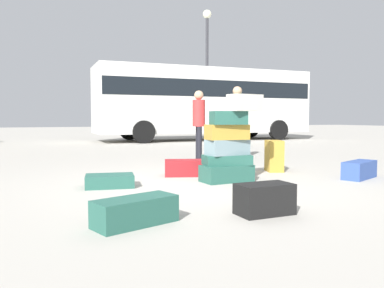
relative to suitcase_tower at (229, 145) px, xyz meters
The scene contains 13 objects.
ground_plane 0.74m from the suitcase_tower, behind, with size 80.00×80.00×0.00m, color #ADA89E.
suitcase_tower is the anchor object (origin of this frame).
suitcase_tan_behind_tower 1.50m from the suitcase_tower, 27.79° to the left, with size 0.27×0.39×0.58m, color #B28C33.
suitcase_navy_upright_blue 2.22m from the suitcase_tower, 14.89° to the right, with size 0.75×0.30×0.29m, color #334F99.
suitcase_teal_right_side 1.90m from the suitcase_tower, behind, with size 0.68×0.44×0.18m, color #26594C.
suitcase_teal_foreground_far 2.75m from the suitcase_tower, 136.44° to the right, with size 0.78×0.32×0.25m, color #26594C.
suitcase_maroon_left_side 1.00m from the suitcase_tower, 117.85° to the left, with size 0.70×0.35×0.27m, color maroon.
suitcase_slate_white_trunk 2.17m from the suitcase_tower, 58.54° to the left, with size 0.72×0.31×0.22m, color gray.
suitcase_black_foreground_near 2.13m from the suitcase_tower, 107.83° to the right, with size 0.57×0.32×0.32m, color black.
person_bearded_onlooker 3.26m from the suitcase_tower, 75.06° to the left, with size 0.30×0.33×1.64m.
person_tourist_with_camera 3.40m from the suitcase_tower, 58.96° to the left, with size 0.30×0.30×1.75m.
parked_bus 11.59m from the suitcase_tower, 67.83° to the left, with size 9.68×2.81×3.15m.
lamp_post 10.92m from the suitcase_tower, 67.35° to the left, with size 0.36×0.36×5.51m.
Camera 1 is at (-2.35, -5.28, 0.99)m, focal length 36.16 mm.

